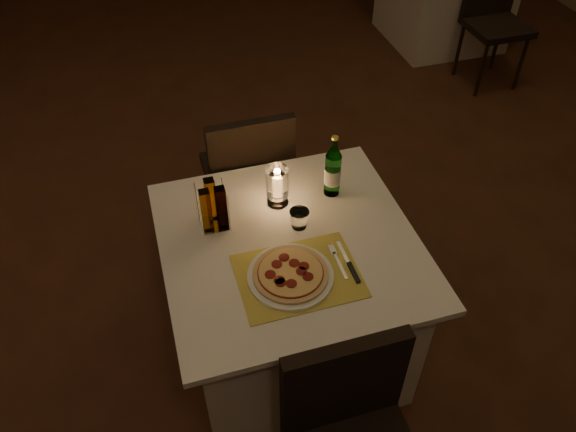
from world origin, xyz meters
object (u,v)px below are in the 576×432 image
object	(u,v)px
water_bottle	(333,171)
hurricane_candle	(277,184)
plate	(290,276)
tumbler	(299,219)
pizza	(290,273)
main_table	(289,299)
chair_near	(352,432)
chair_far	(249,170)

from	to	relation	value
water_bottle	hurricane_candle	world-z (taller)	water_bottle
plate	tumbler	xyz separation A→B (m)	(0.11, 0.25, 0.03)
plate	water_bottle	size ratio (longest dim) A/B	1.10
tumbler	pizza	bearing A→B (deg)	-114.15
main_table	water_bottle	distance (m)	0.59
pizza	water_bottle	size ratio (longest dim) A/B	0.96
pizza	hurricane_candle	world-z (taller)	hurricane_candle
pizza	tumbler	world-z (taller)	tumbler
plate	hurricane_candle	world-z (taller)	hurricane_candle
chair_near	plate	size ratio (longest dim) A/B	2.81
chair_near	hurricane_candle	world-z (taller)	hurricane_candle
main_table	chair_near	world-z (taller)	chair_near
chair_near	hurricane_candle	xyz separation A→B (m)	(0.02, 0.95, 0.30)
tumbler	chair_near	bearing A→B (deg)	-94.52
chair_far	hurricane_candle	bearing A→B (deg)	-87.97
chair_near	hurricane_candle	size ratio (longest dim) A/B	4.99
main_table	tumbler	xyz separation A→B (m)	(0.06, 0.07, 0.41)
plate	hurricane_candle	xyz separation A→B (m)	(0.07, 0.41, 0.09)
plate	pizza	xyz separation A→B (m)	(-0.00, -0.00, 0.02)
water_bottle	chair_far	bearing A→B (deg)	117.94
main_table	water_bottle	size ratio (longest dim) A/B	3.43
main_table	tumbler	size ratio (longest dim) A/B	12.47
chair_near	pizza	xyz separation A→B (m)	(-0.05, 0.53, 0.22)
chair_near	pizza	distance (m)	0.58
pizza	water_bottle	distance (m)	0.52
main_table	plate	size ratio (longest dim) A/B	3.12
chair_far	plate	size ratio (longest dim) A/B	2.81
tumbler	hurricane_candle	bearing A→B (deg)	105.61
main_table	tumbler	bearing A→B (deg)	48.62
chair_far	tumbler	world-z (taller)	chair_far
chair_far	hurricane_candle	xyz separation A→B (m)	(0.02, -0.48, 0.30)
chair_near	pizza	size ratio (longest dim) A/B	3.21
main_table	water_bottle	xyz separation A→B (m)	(0.26, 0.23, 0.48)
main_table	pizza	size ratio (longest dim) A/B	3.57
water_bottle	hurricane_candle	bearing A→B (deg)	179.43
main_table	chair_near	distance (m)	0.74
chair_near	chair_far	size ratio (longest dim) A/B	1.00
pizza	tumbler	distance (m)	0.27
chair_near	plate	distance (m)	0.57
plate	water_bottle	world-z (taller)	water_bottle
chair_near	chair_far	world-z (taller)	same
main_table	plate	world-z (taller)	plate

